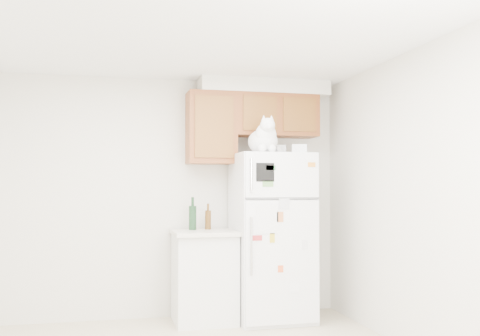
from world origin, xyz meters
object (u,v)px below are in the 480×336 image
object	(u,v)px
base_counter	(204,276)
storage_box_front	(299,149)
refrigerator	(272,237)
bottle_green	(193,213)
bottle_amber	(208,216)
storage_box_back	(278,150)
cat	(264,139)

from	to	relation	value
base_counter	storage_box_front	world-z (taller)	storage_box_front
refrigerator	base_counter	world-z (taller)	refrigerator
bottle_green	bottle_amber	size ratio (longest dim) A/B	1.25
refrigerator	storage_box_back	bearing A→B (deg)	50.00
refrigerator	storage_box_back	size ratio (longest dim) A/B	9.44
refrigerator	bottle_amber	bearing A→B (deg)	161.40
storage_box_back	bottle_amber	world-z (taller)	storage_box_back
base_counter	storage_box_back	xyz separation A→B (m)	(0.80, 0.05, 1.29)
base_counter	storage_box_front	xyz separation A→B (m)	(0.94, -0.22, 1.28)
base_counter	bottle_amber	distance (m)	0.61
base_counter	bottle_amber	bearing A→B (deg)	65.53
cat	storage_box_front	xyz separation A→B (m)	(0.37, -0.01, -0.09)
base_counter	storage_box_back	bearing A→B (deg)	3.74
refrigerator	cat	distance (m)	1.00
cat	storage_box_back	bearing A→B (deg)	49.39
bottle_amber	base_counter	bearing A→B (deg)	-114.47
bottle_amber	bottle_green	bearing A→B (deg)	-166.45
cat	storage_box_front	distance (m)	0.38
bottle_amber	storage_box_back	bearing A→B (deg)	-6.65
storage_box_front	bottle_amber	world-z (taller)	storage_box_front
storage_box_front	bottle_green	size ratio (longest dim) A/B	0.45
cat	bottle_green	size ratio (longest dim) A/B	1.57
storage_box_front	cat	bearing A→B (deg)	-161.78
bottle_amber	refrigerator	bearing A→B (deg)	-18.60
refrigerator	bottle_green	bearing A→B (deg)	167.88
cat	refrigerator	bearing A→B (deg)	48.84
refrigerator	bottle_green	world-z (taller)	refrigerator
refrigerator	storage_box_back	world-z (taller)	storage_box_back
refrigerator	storage_box_front	xyz separation A→B (m)	(0.25, -0.14, 0.89)
cat	bottle_green	xyz separation A→B (m)	(-0.67, 0.31, -0.75)
storage_box_front	storage_box_back	bearing A→B (deg)	137.30
storage_box_front	bottle_green	bearing A→B (deg)	-177.68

